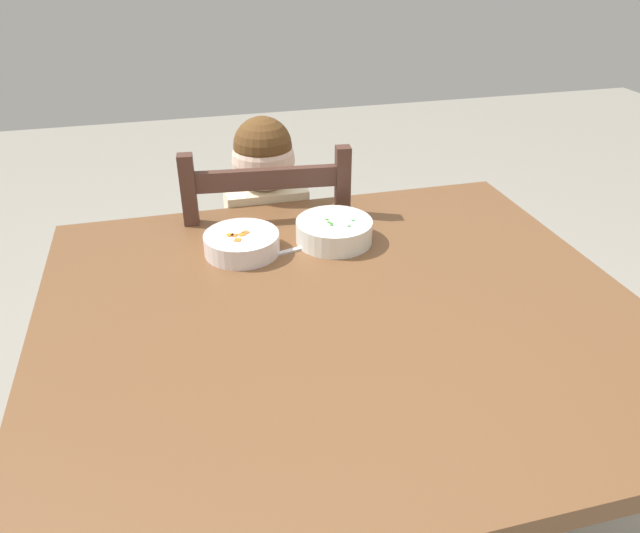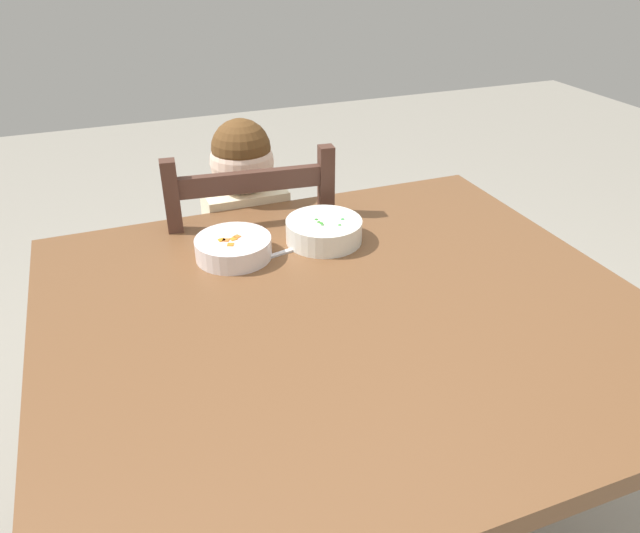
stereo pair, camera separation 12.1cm
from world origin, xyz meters
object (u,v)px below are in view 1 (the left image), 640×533
child_figure (269,234)px  bowl_of_carrots (242,243)px  dining_table (342,348)px  bowl_of_peas (334,230)px  dining_chair (269,288)px  spoon (275,254)px

child_figure → bowl_of_carrots: 0.34m
dining_table → child_figure: (-0.05, 0.57, -0.01)m
child_figure → bowl_of_peas: (0.11, -0.29, 0.14)m
dining_table → bowl_of_carrots: size_ratio=6.89×
dining_chair → bowl_of_carrots: bearing=-109.0°
dining_table → bowl_of_carrots: bowl_of_carrots is taller
child_figure → spoon: (-0.04, -0.33, 0.11)m
child_figure → bowl_of_peas: child_figure is taller
dining_table → bowl_of_carrots: 0.34m
spoon → child_figure: bearing=83.0°
bowl_of_peas → spoon: 0.15m
child_figure → spoon: child_figure is taller
dining_chair → bowl_of_peas: dining_chair is taller
spoon → dining_table: bearing=-69.2°
dining_table → dining_chair: bearing=95.5°
dining_chair → spoon: bearing=-96.0°
bowl_of_carrots → bowl_of_peas: bearing=-0.0°
bowl_of_peas → dining_table: bearing=-102.1°
child_figure → dining_chair: bearing=128.0°
dining_chair → bowl_of_carrots: 0.45m
bowl_of_peas → spoon: bowl_of_peas is taller
bowl_of_peas → bowl_of_carrots: 0.22m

